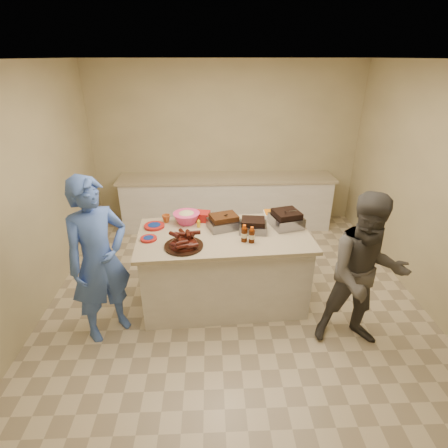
{
  "coord_description": "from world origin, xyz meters",
  "views": [
    {
      "loc": [
        -0.27,
        -3.39,
        2.73
      ],
      "look_at": [
        -0.13,
        0.14,
        1.02
      ],
      "focal_mm": 28.0,
      "sensor_mm": 36.0,
      "label": 1
    }
  ],
  "objects_px": {
    "coleslaw_bowl": "(187,223)",
    "mustard_bottle": "(199,227)",
    "roasting_pan": "(286,226)",
    "plastic_cup": "(166,222)",
    "rib_platter": "(184,247)",
    "guest_blue": "(112,329)",
    "island": "(224,299)",
    "guest_gray": "(352,339)",
    "bbq_bottle_a": "(244,241)",
    "bbq_bottle_b": "(252,242)"
  },
  "relations": [
    {
      "from": "roasting_pan",
      "to": "bbq_bottle_a",
      "type": "height_order",
      "value": "bbq_bottle_a"
    },
    {
      "from": "island",
      "to": "guest_gray",
      "type": "height_order",
      "value": "island"
    },
    {
      "from": "roasting_pan",
      "to": "mustard_bottle",
      "type": "bearing_deg",
      "value": 164.02
    },
    {
      "from": "mustard_bottle",
      "to": "plastic_cup",
      "type": "bearing_deg",
      "value": 158.98
    },
    {
      "from": "bbq_bottle_a",
      "to": "mustard_bottle",
      "type": "height_order",
      "value": "bbq_bottle_a"
    },
    {
      "from": "plastic_cup",
      "to": "guest_blue",
      "type": "height_order",
      "value": "plastic_cup"
    },
    {
      "from": "rib_platter",
      "to": "bbq_bottle_a",
      "type": "distance_m",
      "value": 0.65
    },
    {
      "from": "island",
      "to": "plastic_cup",
      "type": "bearing_deg",
      "value": 150.17
    },
    {
      "from": "guest_gray",
      "to": "coleslaw_bowl",
      "type": "bearing_deg",
      "value": 155.3
    },
    {
      "from": "roasting_pan",
      "to": "guest_gray",
      "type": "xyz_separation_m",
      "value": [
        0.6,
        -0.89,
        -0.92
      ]
    },
    {
      "from": "guest_blue",
      "to": "guest_gray",
      "type": "bearing_deg",
      "value": -46.98
    },
    {
      "from": "guest_gray",
      "to": "mustard_bottle",
      "type": "bearing_deg",
      "value": 156.29
    },
    {
      "from": "rib_platter",
      "to": "bbq_bottle_a",
      "type": "relative_size",
      "value": 2.11
    },
    {
      "from": "roasting_pan",
      "to": "mustard_bottle",
      "type": "distance_m",
      "value": 1.02
    },
    {
      "from": "bbq_bottle_a",
      "to": "rib_platter",
      "type": "bearing_deg",
      "value": -171.51
    },
    {
      "from": "roasting_pan",
      "to": "coleslaw_bowl",
      "type": "distance_m",
      "value": 1.18
    },
    {
      "from": "roasting_pan",
      "to": "guest_blue",
      "type": "height_order",
      "value": "roasting_pan"
    },
    {
      "from": "plastic_cup",
      "to": "guest_gray",
      "type": "xyz_separation_m",
      "value": [
        2.02,
        -1.06,
        -0.92
      ]
    },
    {
      "from": "plastic_cup",
      "to": "coleslaw_bowl",
      "type": "bearing_deg",
      "value": -6.77
    },
    {
      "from": "guest_blue",
      "to": "guest_gray",
      "type": "height_order",
      "value": "guest_gray"
    },
    {
      "from": "mustard_bottle",
      "to": "bbq_bottle_a",
      "type": "bearing_deg",
      "value": -36.36
    },
    {
      "from": "rib_platter",
      "to": "roasting_pan",
      "type": "height_order",
      "value": "rib_platter"
    },
    {
      "from": "plastic_cup",
      "to": "guest_gray",
      "type": "bearing_deg",
      "value": -27.63
    },
    {
      "from": "mustard_bottle",
      "to": "plastic_cup",
      "type": "height_order",
      "value": "mustard_bottle"
    },
    {
      "from": "roasting_pan",
      "to": "plastic_cup",
      "type": "relative_size",
      "value": 3.28
    },
    {
      "from": "bbq_bottle_a",
      "to": "plastic_cup",
      "type": "height_order",
      "value": "bbq_bottle_a"
    },
    {
      "from": "bbq_bottle_a",
      "to": "guest_blue",
      "type": "distance_m",
      "value": 1.76
    },
    {
      "from": "coleslaw_bowl",
      "to": "guest_blue",
      "type": "xyz_separation_m",
      "value": [
        -0.83,
        -0.78,
        -0.92
      ]
    },
    {
      "from": "plastic_cup",
      "to": "island",
      "type": "bearing_deg",
      "value": -26.25
    },
    {
      "from": "roasting_pan",
      "to": "mustard_bottle",
      "type": "relative_size",
      "value": 3.1
    },
    {
      "from": "bbq_bottle_a",
      "to": "mustard_bottle",
      "type": "xyz_separation_m",
      "value": [
        -0.5,
        0.37,
        0.0
      ]
    },
    {
      "from": "rib_platter",
      "to": "coleslaw_bowl",
      "type": "bearing_deg",
      "value": 90.1
    },
    {
      "from": "coleslaw_bowl",
      "to": "guest_blue",
      "type": "relative_size",
      "value": 0.18
    },
    {
      "from": "island",
      "to": "bbq_bottle_b",
      "type": "distance_m",
      "value": 0.98
    },
    {
      "from": "plastic_cup",
      "to": "roasting_pan",
      "type": "bearing_deg",
      "value": -6.72
    },
    {
      "from": "roasting_pan",
      "to": "coleslaw_bowl",
      "type": "height_order",
      "value": "coleslaw_bowl"
    },
    {
      "from": "coleslaw_bowl",
      "to": "plastic_cup",
      "type": "height_order",
      "value": "coleslaw_bowl"
    },
    {
      "from": "mustard_bottle",
      "to": "guest_blue",
      "type": "xyz_separation_m",
      "value": [
        -0.98,
        -0.65,
        -0.92
      ]
    },
    {
      "from": "coleslaw_bowl",
      "to": "guest_blue",
      "type": "height_order",
      "value": "coleslaw_bowl"
    },
    {
      "from": "rib_platter",
      "to": "coleslaw_bowl",
      "type": "height_order",
      "value": "coleslaw_bowl"
    },
    {
      "from": "island",
      "to": "rib_platter",
      "type": "relative_size",
      "value": 4.7
    },
    {
      "from": "island",
      "to": "plastic_cup",
      "type": "relative_size",
      "value": 19.22
    },
    {
      "from": "island",
      "to": "coleslaw_bowl",
      "type": "height_order",
      "value": "coleslaw_bowl"
    },
    {
      "from": "rib_platter",
      "to": "plastic_cup",
      "type": "distance_m",
      "value": 0.66
    },
    {
      "from": "guest_blue",
      "to": "roasting_pan",
      "type": "bearing_deg",
      "value": -23.72
    },
    {
      "from": "island",
      "to": "rib_platter",
      "type": "xyz_separation_m",
      "value": [
        -0.44,
        -0.28,
        0.92
      ]
    },
    {
      "from": "rib_platter",
      "to": "roasting_pan",
      "type": "xyz_separation_m",
      "value": [
        1.17,
        0.45,
        0.0
      ]
    },
    {
      "from": "coleslaw_bowl",
      "to": "mustard_bottle",
      "type": "xyz_separation_m",
      "value": [
        0.15,
        -0.12,
        0.0
      ]
    },
    {
      "from": "roasting_pan",
      "to": "bbq_bottle_b",
      "type": "distance_m",
      "value": 0.58
    },
    {
      "from": "coleslaw_bowl",
      "to": "bbq_bottle_a",
      "type": "distance_m",
      "value": 0.81
    }
  ]
}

